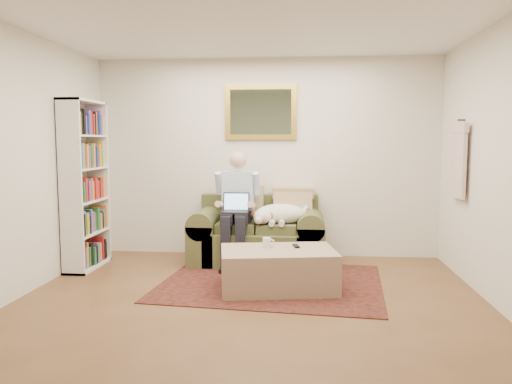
# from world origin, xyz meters

# --- Properties ---
(room_shell) EXTENTS (4.51, 5.00, 2.61)m
(room_shell) POSITION_xyz_m (0.00, 0.35, 1.30)
(room_shell) COLOR brown
(room_shell) RESTS_ON ground
(rug) EXTENTS (2.48, 2.06, 0.01)m
(rug) POSITION_xyz_m (0.16, 1.14, 0.01)
(rug) COLOR black
(rug) RESTS_ON room_shell
(sofa) EXTENTS (1.65, 0.84, 0.99)m
(sofa) POSITION_xyz_m (-0.07, 2.05, 0.28)
(sofa) COLOR #49502A
(sofa) RESTS_ON room_shell
(seated_man) EXTENTS (0.54, 0.78, 1.39)m
(seated_man) POSITION_xyz_m (-0.32, 1.90, 0.69)
(seated_man) COLOR #8CB1D8
(seated_man) RESTS_ON sofa
(laptop) EXTENTS (0.32, 0.25, 0.23)m
(laptop) POSITION_xyz_m (-0.32, 1.83, 0.73)
(laptop) COLOR black
(laptop) RESTS_ON seated_man
(sleeping_dog) EXTENTS (0.68, 0.43, 0.25)m
(sleeping_dog) POSITION_xyz_m (0.22, 1.96, 0.63)
(sleeping_dog) COLOR white
(sleeping_dog) RESTS_ON sofa
(ottoman) EXTENTS (1.26, 0.92, 0.42)m
(ottoman) POSITION_xyz_m (0.24, 0.91, 0.21)
(ottoman) COLOR #A0846B
(ottoman) RESTS_ON room_shell
(coffee_mug) EXTENTS (0.08, 0.08, 0.10)m
(coffee_mug) POSITION_xyz_m (0.12, 1.00, 0.47)
(coffee_mug) COLOR white
(coffee_mug) RESTS_ON ottoman
(tv_remote) EXTENTS (0.08, 0.16, 0.02)m
(tv_remote) POSITION_xyz_m (0.42, 1.05, 0.43)
(tv_remote) COLOR black
(tv_remote) RESTS_ON ottoman
(bookshelf) EXTENTS (0.28, 0.80, 2.00)m
(bookshelf) POSITION_xyz_m (-2.10, 1.60, 1.00)
(bookshelf) COLOR white
(bookshelf) RESTS_ON room_shell
(wall_mirror) EXTENTS (0.94, 0.04, 0.72)m
(wall_mirror) POSITION_xyz_m (-0.07, 2.47, 1.90)
(wall_mirror) COLOR gold
(wall_mirror) RESTS_ON room_shell
(hanging_shirt) EXTENTS (0.06, 0.52, 0.90)m
(hanging_shirt) POSITION_xyz_m (2.19, 1.60, 1.35)
(hanging_shirt) COLOR beige
(hanging_shirt) RESTS_ON room_shell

